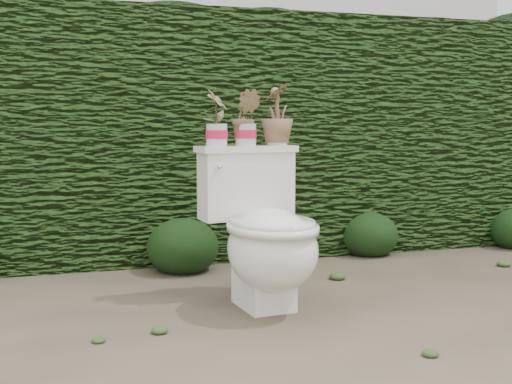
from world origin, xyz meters
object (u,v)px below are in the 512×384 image
object	(u,v)px
toilet	(265,235)
potted_plant_center	(246,119)
potted_plant_left	(217,119)
potted_plant_right	(277,116)

from	to	relation	value
toilet	potted_plant_center	bearing A→B (deg)	90.40
potted_plant_left	potted_plant_right	xyz separation A→B (m)	(0.33, 0.04, 0.02)
potted_plant_right	potted_plant_left	bearing A→B (deg)	-58.28
potted_plant_center	toilet	bearing A→B (deg)	-57.38
toilet	potted_plant_center	xyz separation A→B (m)	(-0.03, 0.24, 0.55)
potted_plant_center	potted_plant_right	size ratio (longest dim) A/B	0.88
potted_plant_left	potted_plant_right	size ratio (longest dim) A/B	0.89
toilet	potted_plant_left	world-z (taller)	potted_plant_left
potted_plant_right	potted_plant_center	bearing A→B (deg)	-58.28
toilet	potted_plant_right	world-z (taller)	potted_plant_right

